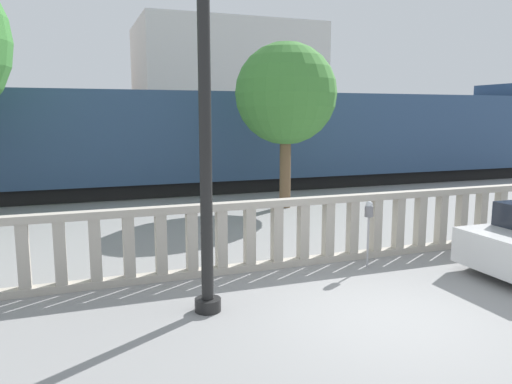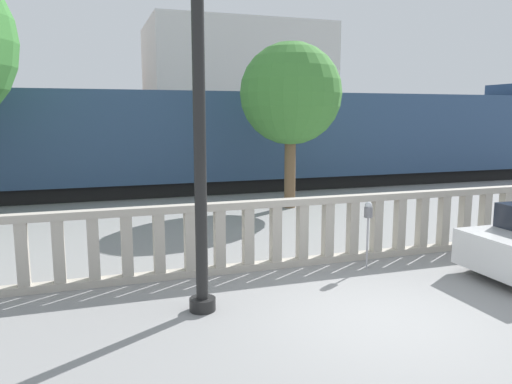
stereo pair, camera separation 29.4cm
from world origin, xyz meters
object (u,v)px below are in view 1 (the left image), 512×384
lamppost (205,114)px  tree_left (286,94)px  train_far (114,130)px  parking_meter (369,215)px  train_near (273,139)px

lamppost → tree_left: lamppost is taller
lamppost → train_far: size_ratio=0.27×
parking_meter → train_far: (-2.69, 28.78, 0.88)m
lamppost → parking_meter: bearing=16.8°
parking_meter → train_near: 11.39m
parking_meter → lamppost: bearing=-163.2°
train_near → lamppost: bearing=-116.3°
train_near → tree_left: bearing=-106.8°
train_far → tree_left: size_ratio=4.16×
lamppost → parking_meter: (3.61, 1.09, -1.99)m
tree_left → parking_meter: bearing=-99.1°
lamppost → tree_left: size_ratio=1.13×
parking_meter → train_far: 28.92m
train_near → tree_left: size_ratio=5.53×
train_near → tree_left: 4.90m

